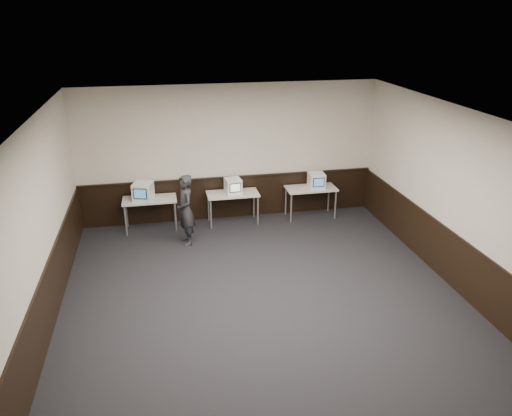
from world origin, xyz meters
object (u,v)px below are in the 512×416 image
at_px(emac_left, 143,191).
at_px(person, 186,210).
at_px(emac_center, 233,186).
at_px(emac_right, 316,181).
at_px(desk_center, 233,196).
at_px(desk_left, 150,202).
at_px(desk_right, 311,190).

bearing_deg(emac_left, person, -27.93).
bearing_deg(emac_left, emac_center, 17.32).
distance_m(emac_right, person, 3.28).
height_order(desk_center, emac_center, emac_center).
bearing_deg(desk_left, emac_left, -158.13).
bearing_deg(emac_center, desk_right, -6.36).
bearing_deg(desk_left, emac_right, -0.57).
height_order(desk_left, emac_center, emac_center).
bearing_deg(emac_right, emac_left, -177.28).
bearing_deg(person, emac_center, 115.33).
bearing_deg(person, desk_left, -152.25).
distance_m(emac_left, emac_right, 4.04).
bearing_deg(desk_right, emac_left, -179.27).
distance_m(desk_center, emac_right, 2.03).
distance_m(desk_left, emac_right, 3.92).
relative_size(desk_left, desk_center, 1.00).
xyz_separation_m(desk_right, emac_right, (0.12, -0.04, 0.26)).
distance_m(desk_right, emac_left, 3.93).
distance_m(desk_right, emac_right, 0.28).
relative_size(desk_left, desk_right, 1.00).
xyz_separation_m(emac_left, emac_right, (4.04, 0.01, -0.02)).
relative_size(emac_center, emac_right, 1.01).
relative_size(desk_right, person, 0.78).
bearing_deg(emac_right, emac_center, -178.22).
height_order(desk_left, emac_left, emac_left).
bearing_deg(emac_center, emac_right, -7.50).
relative_size(desk_center, person, 0.78).
bearing_deg(emac_right, desk_center, -178.55).
relative_size(desk_left, emac_left, 2.29).
xyz_separation_m(desk_left, desk_center, (1.90, 0.00, 0.00)).
bearing_deg(emac_left, desk_left, 38.11).
distance_m(desk_left, desk_center, 1.90).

